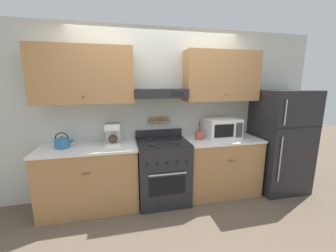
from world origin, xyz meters
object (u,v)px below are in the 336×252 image
at_px(stove_range, 163,171).
at_px(microwave, 222,128).
at_px(utensil_crock, 199,135).
at_px(coffee_maker, 113,134).
at_px(tea_kettle, 62,142).
at_px(refrigerator, 280,141).

relative_size(stove_range, microwave, 2.01).
xyz_separation_m(stove_range, utensil_crock, (0.59, 0.07, 0.50)).
relative_size(stove_range, coffee_maker, 3.53).
bearing_deg(microwave, utensil_crock, -177.34).
relative_size(stove_range, utensil_crock, 3.68).
bearing_deg(coffee_maker, stove_range, -8.22).
bearing_deg(tea_kettle, refrigerator, -1.93).
xyz_separation_m(stove_range, refrigerator, (1.95, -0.04, 0.35)).
bearing_deg(refrigerator, stove_range, 178.80).
bearing_deg(coffee_maker, refrigerator, -3.04).
bearing_deg(microwave, refrigerator, -7.47).
height_order(stove_range, utensil_crock, utensil_crock).
bearing_deg(tea_kettle, utensil_crock, 0.00).
distance_m(stove_range, utensil_crock, 0.78).
distance_m(stove_range, tea_kettle, 1.44).
height_order(refrigerator, microwave, refrigerator).
bearing_deg(refrigerator, microwave, 172.53).
xyz_separation_m(stove_range, microwave, (0.97, 0.09, 0.59)).
distance_m(stove_range, coffee_maker, 0.91).
distance_m(refrigerator, coffee_maker, 2.66).
height_order(coffee_maker, microwave, microwave).
xyz_separation_m(stove_range, coffee_maker, (-0.69, 0.10, 0.58)).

